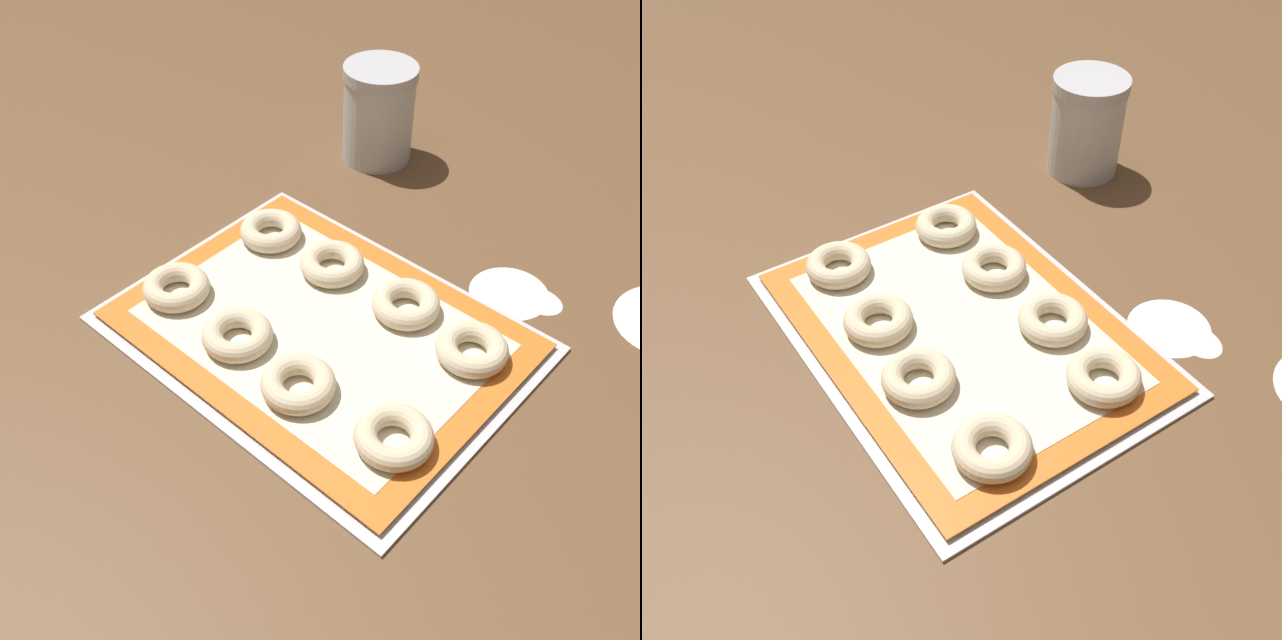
# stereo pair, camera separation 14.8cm
# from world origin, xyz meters

# --- Properties ---
(ground_plane) EXTENTS (2.80, 2.80, 0.00)m
(ground_plane) POSITION_xyz_m (0.00, 0.00, 0.00)
(ground_plane) COLOR brown
(baking_tray) EXTENTS (0.44, 0.33, 0.01)m
(baking_tray) POSITION_xyz_m (0.01, 0.01, 0.00)
(baking_tray) COLOR silver
(baking_tray) RESTS_ON ground_plane
(baking_mat) EXTENTS (0.42, 0.31, 0.00)m
(baking_mat) POSITION_xyz_m (0.01, 0.01, 0.01)
(baking_mat) COLOR orange
(baking_mat) RESTS_ON baking_tray
(bagel_front_far_left) EXTENTS (0.08, 0.08, 0.02)m
(bagel_front_far_left) POSITION_xyz_m (-0.15, -0.06, 0.02)
(bagel_front_far_left) COLOR beige
(bagel_front_far_left) RESTS_ON baking_mat
(bagel_front_mid_left) EXTENTS (0.08, 0.08, 0.02)m
(bagel_front_mid_left) POSITION_xyz_m (-0.04, -0.07, 0.02)
(bagel_front_mid_left) COLOR beige
(bagel_front_mid_left) RESTS_ON baking_mat
(bagel_front_mid_right) EXTENTS (0.08, 0.08, 0.02)m
(bagel_front_mid_right) POSITION_xyz_m (0.05, -0.08, 0.02)
(bagel_front_mid_right) COLOR beige
(bagel_front_mid_right) RESTS_ON baking_mat
(bagel_front_far_right) EXTENTS (0.08, 0.08, 0.02)m
(bagel_front_far_right) POSITION_xyz_m (0.17, -0.06, 0.02)
(bagel_front_far_right) COLOR beige
(bagel_front_far_right) RESTS_ON baking_mat
(bagel_back_far_left) EXTENTS (0.08, 0.08, 0.02)m
(bagel_back_far_left) POSITION_xyz_m (-0.15, 0.08, 0.02)
(bagel_back_far_left) COLOR beige
(bagel_back_far_left) RESTS_ON baking_mat
(bagel_back_mid_left) EXTENTS (0.08, 0.08, 0.02)m
(bagel_back_mid_left) POSITION_xyz_m (-0.05, 0.09, 0.02)
(bagel_back_mid_left) COLOR beige
(bagel_back_mid_left) RESTS_ON baking_mat
(bagel_back_mid_right) EXTENTS (0.08, 0.08, 0.02)m
(bagel_back_mid_right) POSITION_xyz_m (0.06, 0.09, 0.02)
(bagel_back_mid_right) COLOR beige
(bagel_back_mid_right) RESTS_ON baking_mat
(bagel_back_far_right) EXTENTS (0.08, 0.08, 0.02)m
(bagel_back_far_right) POSITION_xyz_m (0.16, 0.08, 0.02)
(bagel_back_far_right) COLOR beige
(bagel_back_far_right) RESTS_ON baking_mat
(flour_canister) EXTENTS (0.10, 0.10, 0.14)m
(flour_canister) POSITION_xyz_m (-0.18, 0.34, 0.07)
(flour_canister) COLOR silver
(flour_canister) RESTS_ON ground_plane
(flour_patch_near) EXTENTS (0.06, 0.04, 0.00)m
(flour_patch_near) POSITION_xyz_m (0.16, 0.22, 0.00)
(flour_patch_near) COLOR white
(flour_patch_near) RESTS_ON ground_plane
(flour_patch_far) EXTENTS (0.09, 0.09, 0.00)m
(flour_patch_far) POSITION_xyz_m (0.13, 0.21, 0.00)
(flour_patch_far) COLOR white
(flour_patch_far) RESTS_ON ground_plane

